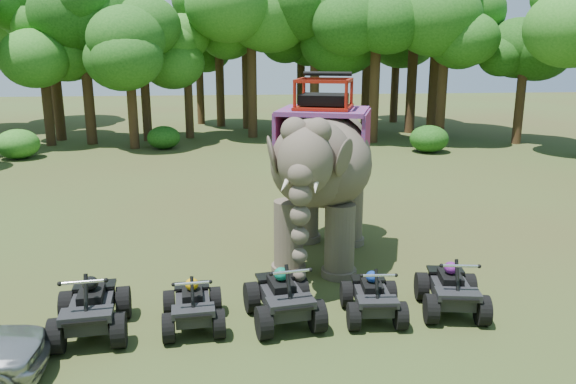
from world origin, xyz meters
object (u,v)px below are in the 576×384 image
(atv_2, at_px, (283,290))
(atv_3, at_px, (373,291))
(atv_4, at_px, (452,283))
(elephant, at_px, (322,169))
(atv_0, at_px, (90,301))
(atv_1, at_px, (193,299))

(atv_2, relative_size, atv_3, 1.15)
(atv_3, relative_size, atv_4, 0.92)
(elephant, distance_m, atv_0, 6.40)
(atv_2, bearing_deg, atv_3, -9.83)
(elephant, relative_size, atv_1, 3.53)
(atv_1, xyz_separation_m, atv_4, (5.27, 0.14, 0.04))
(elephant, bearing_deg, atv_1, -113.38)
(atv_1, xyz_separation_m, atv_2, (1.78, 0.06, 0.08))
(atv_3, bearing_deg, elephant, 101.79)
(atv_1, bearing_deg, atv_3, -4.34)
(elephant, height_order, atv_0, elephant)
(atv_1, height_order, atv_2, atv_2)
(atv_0, bearing_deg, atv_4, -4.14)
(atv_0, distance_m, atv_2, 3.68)
(atv_1, distance_m, atv_2, 1.78)
(atv_0, distance_m, atv_1, 1.91)
(atv_2, xyz_separation_m, atv_3, (1.82, -0.02, -0.08))
(atv_3, bearing_deg, atv_4, 7.13)
(atv_1, distance_m, atv_3, 3.59)
(atv_2, distance_m, atv_3, 1.82)
(atv_2, xyz_separation_m, atv_4, (3.50, 0.08, -0.03))
(elephant, bearing_deg, atv_3, -64.08)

